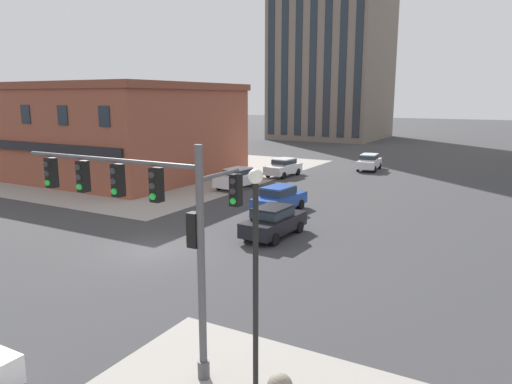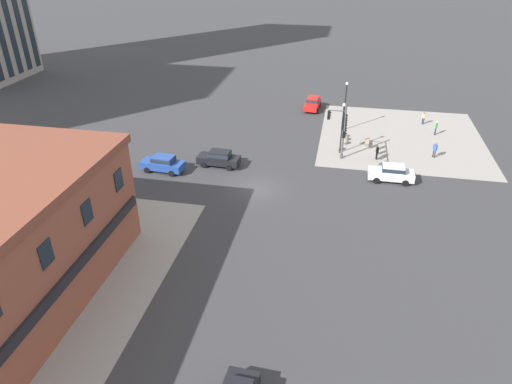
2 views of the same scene
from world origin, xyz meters
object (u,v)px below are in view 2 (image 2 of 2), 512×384
(car_main_southbound_far, at_px, (313,103))
(car_parked_curb, at_px, (163,163))
(pedestrian_with_bag, at_px, (424,117))
(bollard_sphere_curb_c, at_px, (346,138))
(bench_near_signal, at_px, (367,142))
(bollard_sphere_curb_b, at_px, (345,141))
(car_main_mid, at_px, (392,172))
(car_main_northbound_far, at_px, (219,158))
(traffic_signal_main, at_px, (343,127))
(bollard_sphere_curb_a, at_px, (340,147))
(pedestrian_near_bench, at_px, (435,149))
(bollard_sphere_curb_d, at_px, (344,134))
(car_main_northbound_near, at_px, (12,178))
(street_lamp_mid_sidewalk, at_px, (345,101))
(car_cross_eastbound, at_px, (79,189))
(street_lamp_corner_near, at_px, (342,123))
(pedestrian_walking_east, at_px, (377,152))
(pedestrian_at_curb, at_px, (436,127))

(car_main_southbound_far, height_order, car_parked_curb, same)
(pedestrian_with_bag, xyz_separation_m, car_parked_curb, (-19.14, 27.79, -0.01))
(bollard_sphere_curb_c, xyz_separation_m, bench_near_signal, (-0.71, -2.48, 0.00))
(bollard_sphere_curb_b, bearing_deg, pedestrian_with_bag, -48.80)
(bench_near_signal, relative_size, car_main_mid, 0.41)
(car_main_northbound_far, bearing_deg, traffic_signal_main, -77.36)
(bollard_sphere_curb_a, bearing_deg, bollard_sphere_curb_c, -10.26)
(traffic_signal_main, relative_size, pedestrian_near_bench, 3.64)
(traffic_signal_main, distance_m, bollard_sphere_curb_d, 8.70)
(traffic_signal_main, bearing_deg, pedestrian_near_bench, -69.50)
(bollard_sphere_curb_c, height_order, car_main_northbound_near, car_main_northbound_near)
(pedestrian_with_bag, xyz_separation_m, street_lamp_mid_sidewalk, (-4.05, 10.04, 2.81))
(bollard_sphere_curb_d, distance_m, car_cross_eastbound, 30.59)
(bench_near_signal, bearing_deg, car_cross_eastbound, 124.06)
(car_cross_eastbound, height_order, car_parked_curb, same)
(street_lamp_corner_near, height_order, car_main_northbound_near, street_lamp_corner_near)
(bollard_sphere_curb_a, relative_size, car_main_southbound_far, 0.14)
(bench_near_signal, xyz_separation_m, street_lamp_corner_near, (-3.00, 3.04, 3.23))
(street_lamp_mid_sidewalk, bearing_deg, car_cross_eastbound, 132.89)
(traffic_signal_main, height_order, street_lamp_mid_sidewalk, traffic_signal_main)
(pedestrian_with_bag, height_order, car_main_northbound_far, car_main_northbound_far)
(bollard_sphere_curb_c, bearing_deg, pedestrian_walking_east, -144.23)
(traffic_signal_main, xyz_separation_m, bollard_sphere_curb_b, (5.63, -0.50, -3.93))
(car_main_southbound_far, bearing_deg, pedestrian_walking_east, -151.18)
(pedestrian_at_curb, xyz_separation_m, car_main_southbound_far, (6.45, 15.46, -0.10))
(car_main_mid, bearing_deg, bollard_sphere_curb_b, 29.08)
(bollard_sphere_curb_a, height_order, pedestrian_near_bench, pedestrian_near_bench)
(pedestrian_with_bag, distance_m, car_cross_eastbound, 42.13)
(pedestrian_walking_east, xyz_separation_m, car_main_northbound_far, (-4.82, 16.30, -0.01))
(car_main_northbound_near, bearing_deg, pedestrian_with_bag, -58.31)
(bench_near_signal, xyz_separation_m, pedestrian_at_curb, (4.52, -8.14, 0.69))
(traffic_signal_main, bearing_deg, pedestrian_with_bag, -35.72)
(traffic_signal_main, xyz_separation_m, pedestrian_walking_east, (2.04, -3.91, -3.32))
(pedestrian_walking_east, bearing_deg, bollard_sphere_curb_d, 32.06)
(car_main_southbound_far, bearing_deg, bollard_sphere_curb_b, -157.00)
(pedestrian_near_bench, bearing_deg, car_main_northbound_near, 110.08)
(pedestrian_near_bench, xyz_separation_m, street_lamp_corner_near, (-0.70, 10.13, 2.53))
(pedestrian_walking_east, xyz_separation_m, car_main_northbound_near, (-13.15, 34.56, -0.01))
(street_lamp_corner_near, xyz_separation_m, car_main_northbound_near, (-14.18, 30.59, -2.64))
(pedestrian_with_bag, height_order, car_main_mid, car_main_mid)
(pedestrian_walking_east, xyz_separation_m, car_cross_eastbound, (-13.73, 27.19, -0.01))
(car_main_northbound_near, bearing_deg, bollard_sphere_curb_a, -64.07)
(car_main_northbound_far, bearing_deg, bollard_sphere_curb_a, -62.08)
(bollard_sphere_curb_b, xyz_separation_m, bollard_sphere_curb_d, (2.13, 0.17, 0.00))
(car_parked_curb, bearing_deg, car_cross_eastbound, 139.75)
(bollard_sphere_curb_c, xyz_separation_m, street_lamp_mid_sidewalk, (3.21, 0.45, 3.41))
(pedestrian_with_bag, bearing_deg, pedestrian_at_curb, -163.35)
(traffic_signal_main, bearing_deg, pedestrian_at_curb, -46.40)
(bench_near_signal, xyz_separation_m, car_main_southbound_far, (10.97, 7.32, 0.59))
(pedestrian_walking_east, height_order, car_cross_eastbound, car_cross_eastbound)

